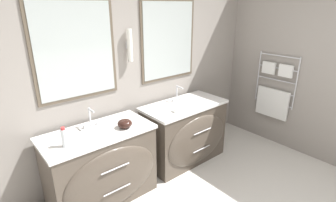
{
  "coord_description": "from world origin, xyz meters",
  "views": [
    {
      "loc": [
        -1.75,
        -0.62,
        2.1
      ],
      "look_at": [
        0.01,
        1.47,
        1.09
      ],
      "focal_mm": 28.0,
      "sensor_mm": 36.0,
      "label": 1
    }
  ],
  "objects_px": {
    "vanity_left": "(102,166)",
    "vanity_right": "(186,132)",
    "toiletry_bottle": "(64,138)",
    "amenity_bowl": "(125,124)"
  },
  "relations": [
    {
      "from": "vanity_left",
      "to": "amenity_bowl",
      "type": "relative_size",
      "value": 7.3
    },
    {
      "from": "amenity_bowl",
      "to": "vanity_right",
      "type": "bearing_deg",
      "value": 4.16
    },
    {
      "from": "vanity_right",
      "to": "toiletry_bottle",
      "type": "relative_size",
      "value": 5.86
    },
    {
      "from": "vanity_left",
      "to": "amenity_bowl",
      "type": "distance_m",
      "value": 0.54
    },
    {
      "from": "toiletry_bottle",
      "to": "amenity_bowl",
      "type": "bearing_deg",
      "value": -1.2
    },
    {
      "from": "vanity_left",
      "to": "vanity_right",
      "type": "bearing_deg",
      "value": 0.0
    },
    {
      "from": "amenity_bowl",
      "to": "toiletry_bottle",
      "type": "bearing_deg",
      "value": 178.8
    },
    {
      "from": "vanity_left",
      "to": "amenity_bowl",
      "type": "height_order",
      "value": "amenity_bowl"
    },
    {
      "from": "vanity_left",
      "to": "vanity_right",
      "type": "relative_size",
      "value": 1.0
    },
    {
      "from": "toiletry_bottle",
      "to": "vanity_left",
      "type": "bearing_deg",
      "value": 9.08
    }
  ]
}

